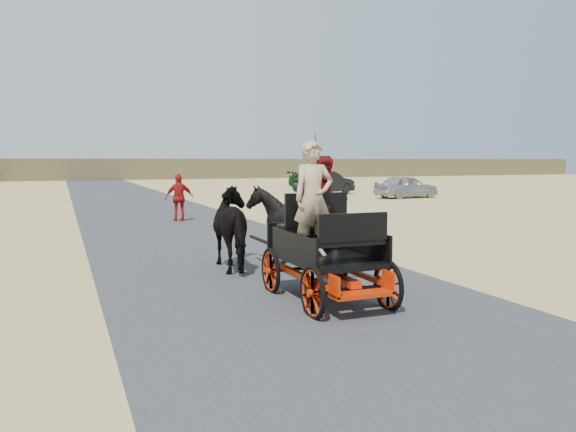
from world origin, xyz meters
name	(u,v)px	position (x,y,z in m)	size (l,w,h in m)	color
ground	(352,329)	(0.00, 0.00, 0.00)	(140.00, 140.00, 0.00)	tan
road	(352,329)	(0.00, 0.00, 0.01)	(6.00, 140.00, 0.01)	#38383A
ridge_far	(93,169)	(0.00, 62.00, 1.20)	(140.00, 6.00, 2.40)	brown
carriage	(326,278)	(0.35, 1.53, 0.36)	(1.30, 2.40, 0.72)	black
horse_left	(237,228)	(-0.20, 4.53, 0.85)	(0.91, 2.01, 1.70)	black
horse_right	(287,225)	(0.90, 4.53, 0.85)	(1.37, 1.54, 1.70)	black
driver_man	(313,199)	(0.15, 1.58, 1.62)	(0.66, 0.43, 1.80)	tan
passenger_woman	(327,203)	(0.65, 2.13, 1.51)	(0.77, 0.60, 1.58)	#660C0F
pedestrian	(179,198)	(0.47, 13.94, 0.86)	(1.01, 0.42, 1.73)	#A41412
car_a	(406,187)	(15.40, 21.67, 0.67)	(1.59, 3.95, 1.35)	#B2B2B7
car_b	(325,183)	(12.36, 26.38, 0.76)	(1.60, 4.59, 1.51)	black
car_c	(319,180)	(15.15, 33.17, 0.71)	(1.98, 4.88, 1.42)	#0C4C19
car_d	(314,179)	(16.38, 36.74, 0.65)	(2.16, 4.69, 1.30)	#0C4C19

